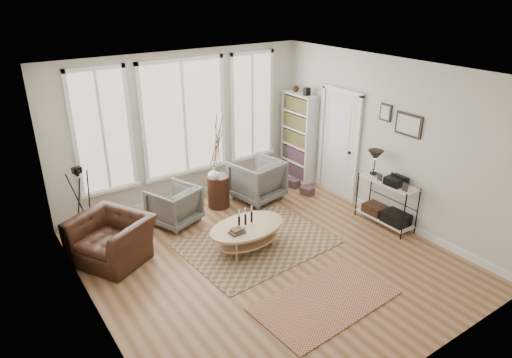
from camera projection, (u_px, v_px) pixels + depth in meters
room at (268, 174)px, 6.70m from camera, size 5.50×5.54×2.90m
bay_window at (184, 120)px, 8.65m from camera, size 4.14×0.12×2.24m
door at (339, 142)px, 8.99m from camera, size 0.09×1.06×2.22m
bookcase at (299, 137)px, 9.80m from camera, size 0.31×0.85×2.06m
low_shelf at (386, 198)px, 8.05m from camera, size 0.38×1.08×1.30m
wall_art at (402, 122)px, 7.62m from camera, size 0.04×0.88×0.44m
rug_main at (257, 243)px, 7.64m from camera, size 2.51×1.95×0.01m
rug_runner at (325, 300)px, 6.25m from camera, size 2.02×1.21×0.01m
coffee_table at (247, 231)px, 7.36m from camera, size 1.37×0.92×0.61m
armchair_left at (174, 205)px, 8.14m from camera, size 0.98×0.99×0.70m
armchair_right at (257, 180)px, 9.05m from camera, size 1.02×1.04×0.82m
side_table at (218, 165)px, 8.56m from camera, size 0.42×0.42×1.77m
vase at (214, 174)px, 8.47m from camera, size 0.28×0.28×0.22m
accent_chair at (111, 239)px, 7.06m from camera, size 1.43×1.38×0.72m
tripod_camera at (83, 209)px, 7.40m from camera, size 0.48×0.48×1.37m
book_stack_near at (293, 183)px, 9.71m from camera, size 0.27×0.31×0.17m
book_stack_far at (307, 191)px, 9.35m from camera, size 0.24×0.28×0.16m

